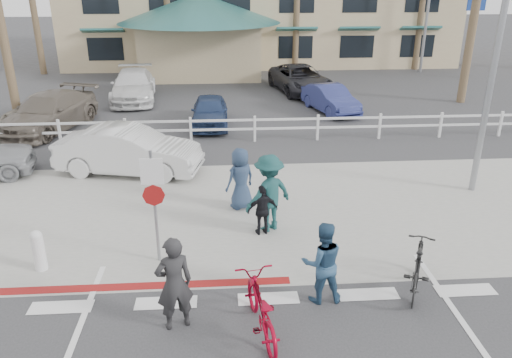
{
  "coord_description": "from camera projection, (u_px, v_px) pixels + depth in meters",
  "views": [
    {
      "loc": [
        -0.81,
        -7.53,
        5.96
      ],
      "look_at": [
        -0.06,
        3.18,
        1.5
      ],
      "focal_mm": 35.0,
      "sensor_mm": 36.0,
      "label": 1
    }
  ],
  "objects": [
    {
      "name": "ground",
      "position": [
        271.0,
        319.0,
        9.28
      ],
      "size": [
        140.0,
        140.0,
        0.0
      ],
      "primitive_type": "plane",
      "color": "#333335"
    },
    {
      "name": "sidewalk_plaza",
      "position": [
        255.0,
        211.0,
        13.42
      ],
      "size": [
        22.0,
        7.0,
        0.01
      ],
      "primitive_type": "cube",
      "color": "gray",
      "rests_on": "ground"
    },
    {
      "name": "cross_street",
      "position": [
        247.0,
        160.0,
        17.11
      ],
      "size": [
        40.0,
        5.0,
        0.01
      ],
      "primitive_type": "cube",
      "color": "#333335",
      "rests_on": "ground"
    },
    {
      "name": "parking_lot",
      "position": [
        237.0,
        96.0,
        25.86
      ],
      "size": [
        50.0,
        16.0,
        0.01
      ],
      "primitive_type": "cube",
      "color": "#333335",
      "rests_on": "ground"
    },
    {
      "name": "curb_red",
      "position": [
        120.0,
        287.0,
        10.19
      ],
      "size": [
        7.0,
        0.25,
        0.02
      ],
      "primitive_type": "cube",
      "color": "maroon",
      "rests_on": "ground"
    },
    {
      "name": "rail_fence",
      "position": [
        257.0,
        129.0,
        18.79
      ],
      "size": [
        29.4,
        0.16,
        1.0
      ],
      "primitive_type": null,
      "color": "silver",
      "rests_on": "ground"
    },
    {
      "name": "sign_post",
      "position": [
        154.0,
        202.0,
        10.6
      ],
      "size": [
        0.5,
        0.1,
        2.9
      ],
      "primitive_type": null,
      "color": "gray",
      "rests_on": "ground"
    },
    {
      "name": "bollard_0",
      "position": [
        39.0,
        250.0,
        10.63
      ],
      "size": [
        0.26,
        0.26,
        0.95
      ],
      "primitive_type": null,
      "color": "silver",
      "rests_on": "ground"
    },
    {
      "name": "streetlight_0",
      "position": [
        500.0,
        33.0,
        13.03
      ],
      "size": [
        0.6,
        2.0,
        9.0
      ],
      "primitive_type": null,
      "color": "gray",
      "rests_on": "ground"
    },
    {
      "name": "info_sign",
      "position": [
        472.0,
        30.0,
        29.37
      ],
      "size": [
        1.2,
        0.16,
        5.6
      ],
      "primitive_type": null,
      "color": "navy",
      "rests_on": "ground"
    },
    {
      "name": "bike_red",
      "position": [
        261.0,
        308.0,
        8.73
      ],
      "size": [
        1.01,
        2.06,
        1.04
      ],
      "primitive_type": "imported",
      "rotation": [
        0.0,
        0.0,
        3.31
      ],
      "color": "maroon",
      "rests_on": "ground"
    },
    {
      "name": "rider_red",
      "position": [
        174.0,
        284.0,
        8.74
      ],
      "size": [
        0.77,
        0.63,
        1.83
      ],
      "primitive_type": "imported",
      "rotation": [
        0.0,
        0.0,
        3.47
      ],
      "color": "#262527",
      "rests_on": "ground"
    },
    {
      "name": "bike_black",
      "position": [
        418.0,
        267.0,
        9.89
      ],
      "size": [
        1.24,
        1.87,
        1.1
      ],
      "primitive_type": "imported",
      "rotation": [
        0.0,
        0.0,
        2.71
      ],
      "color": "black",
      "rests_on": "ground"
    },
    {
      "name": "rider_black",
      "position": [
        322.0,
        263.0,
        9.51
      ],
      "size": [
        0.83,
        0.66,
        1.67
      ],
      "primitive_type": "imported",
      "rotation": [
        0.0,
        0.0,
        3.17
      ],
      "color": "navy",
      "rests_on": "ground"
    },
    {
      "name": "pedestrian_a",
      "position": [
        269.0,
        193.0,
        12.14
      ],
      "size": [
        1.47,
        1.28,
        1.97
      ],
      "primitive_type": "imported",
      "rotation": [
        0.0,
        0.0,
        3.68
      ],
      "color": "#164041",
      "rests_on": "ground"
    },
    {
      "name": "pedestrian_child",
      "position": [
        263.0,
        210.0,
        12.04
      ],
      "size": [
        0.81,
        0.47,
        1.29
      ],
      "primitive_type": "imported",
      "rotation": [
        0.0,
        0.0,
        3.36
      ],
      "color": "black",
      "rests_on": "ground"
    },
    {
      "name": "pedestrian_b",
      "position": [
        241.0,
        179.0,
        13.33
      ],
      "size": [
        0.99,
        0.9,
        1.7
      ],
      "primitive_type": "imported",
      "rotation": [
        0.0,
        0.0,
        3.71
      ],
      "color": "#253651",
      "rests_on": "ground"
    },
    {
      "name": "car_white_sedan",
      "position": [
        129.0,
        151.0,
        15.75
      ],
      "size": [
        4.77,
        2.49,
        1.49
      ],
      "primitive_type": "imported",
      "rotation": [
        0.0,
        0.0,
        1.36
      ],
      "color": "silver",
      "rests_on": "ground"
    },
    {
      "name": "lot_car_0",
      "position": [
        45.0,
        110.0,
        20.77
      ],
      "size": [
        2.71,
        4.89,
        1.3
      ],
      "primitive_type": "imported",
      "rotation": [
        0.0,
        0.0,
        -0.12
      ],
      "color": "slate",
      "rests_on": "ground"
    },
    {
      "name": "lot_car_1",
      "position": [
        49.0,
        112.0,
        20.1
      ],
      "size": [
        3.47,
        5.44,
        1.47
      ],
      "primitive_type": "imported",
      "rotation": [
        0.0,
        0.0,
        -0.3
      ],
      "color": "#675D52",
      "rests_on": "ground"
    },
    {
      "name": "lot_car_2",
      "position": [
        210.0,
        111.0,
        20.69
      ],
      "size": [
        1.49,
        3.66,
        1.24
      ],
      "primitive_type": "imported",
      "rotation": [
        0.0,
        0.0,
        -0.0
      ],
      "color": "navy",
      "rests_on": "ground"
    },
    {
      "name": "lot_car_3",
      "position": [
        330.0,
        99.0,
        22.75
      ],
      "size": [
        2.25,
        3.93,
        1.23
      ],
      "primitive_type": "imported",
      "rotation": [
        0.0,
        0.0,
        0.27
      ],
      "color": "navy",
      "rests_on": "ground"
    },
    {
      "name": "lot_car_4",
      "position": [
        133.0,
        86.0,
        24.79
      ],
      "size": [
        2.5,
        5.22,
        1.47
      ],
      "primitive_type": "imported",
      "rotation": [
        0.0,
        0.0,
        0.09
      ],
      "color": "white",
      "rests_on": "ground"
    },
    {
      "name": "lot_car_5",
      "position": [
        300.0,
        79.0,
        26.5
      ],
      "size": [
        3.25,
        5.43,
        1.41
      ],
      "primitive_type": "imported",
      "rotation": [
        0.0,
        0.0,
        0.19
      ],
      "color": "#232328",
      "rests_on": "ground"
    }
  ]
}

